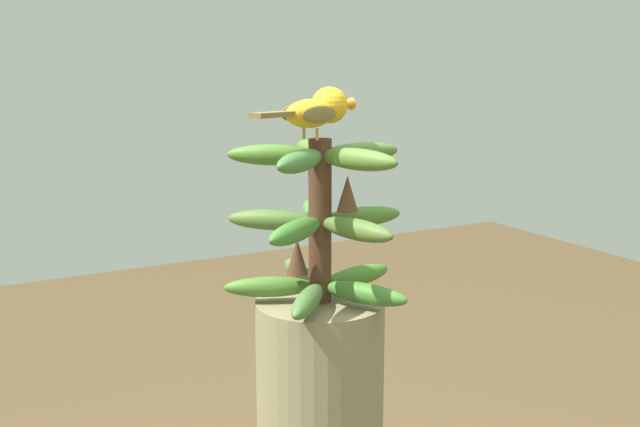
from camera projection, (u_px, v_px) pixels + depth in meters
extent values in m
cylinder|color=#4C2D1E|center=(320.00, 222.00, 1.24)|extent=(0.04, 0.04, 0.28)
ellipsoid|color=#447824|center=(357.00, 276.00, 1.31)|extent=(0.07, 0.16, 0.04)
ellipsoid|color=#4B6E2E|center=(302.00, 273.00, 1.34)|extent=(0.16, 0.05, 0.04)
ellipsoid|color=#46762A|center=(269.00, 287.00, 1.25)|extent=(0.10, 0.16, 0.04)
ellipsoid|color=#476E34|center=(308.00, 301.00, 1.18)|extent=(0.14, 0.13, 0.04)
ellipsoid|color=#3E7529|center=(365.00, 294.00, 1.21)|extent=(0.15, 0.11, 0.04)
ellipsoid|color=#477026|center=(363.00, 217.00, 1.27)|extent=(0.04, 0.16, 0.04)
ellipsoid|color=#4B7A35|center=(313.00, 212.00, 1.32)|extent=(0.16, 0.09, 0.04)
ellipsoid|color=#4B6B2C|center=(272.00, 220.00, 1.25)|extent=(0.12, 0.14, 0.04)
ellipsoid|color=#3D762B|center=(296.00, 231.00, 1.16)|extent=(0.11, 0.15, 0.04)
ellipsoid|color=#4E6B2C|center=(356.00, 229.00, 1.18)|extent=(0.16, 0.07, 0.04)
ellipsoid|color=#427024|center=(273.00, 155.00, 1.22)|extent=(0.11, 0.15, 0.04)
ellipsoid|color=#427337|center=(300.00, 161.00, 1.14)|extent=(0.12, 0.14, 0.04)
ellipsoid|color=#50762C|center=(358.00, 159.00, 1.16)|extent=(0.16, 0.09, 0.04)
ellipsoid|color=#4C6E2F|center=(360.00, 152.00, 1.25)|extent=(0.04, 0.16, 0.04)
ellipsoid|color=#486F29|center=(310.00, 150.00, 1.29)|extent=(0.16, 0.08, 0.04)
cone|color=brown|center=(347.00, 194.00, 1.21)|extent=(0.04, 0.04, 0.06)
cone|color=#4C2D1E|center=(297.00, 256.00, 1.22)|extent=(0.04, 0.04, 0.06)
cylinder|color=#C68933|center=(317.00, 134.00, 1.18)|extent=(0.00, 0.00, 0.02)
cylinder|color=#C68933|center=(304.00, 133.00, 1.20)|extent=(0.01, 0.00, 0.02)
ellipsoid|color=gold|center=(310.00, 113.00, 1.18)|extent=(0.08, 0.11, 0.05)
ellipsoid|color=brown|center=(319.00, 114.00, 1.16)|extent=(0.03, 0.08, 0.03)
ellipsoid|color=brown|center=(297.00, 113.00, 1.20)|extent=(0.03, 0.08, 0.03)
cube|color=brown|center=(272.00, 115.00, 1.12)|extent=(0.05, 0.08, 0.01)
sphere|color=gold|center=(330.00, 105.00, 1.21)|extent=(0.06, 0.06, 0.06)
sphere|color=black|center=(323.00, 102.00, 1.23)|extent=(0.01, 0.01, 0.01)
cone|color=orange|center=(345.00, 104.00, 1.24)|extent=(0.03, 0.04, 0.02)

